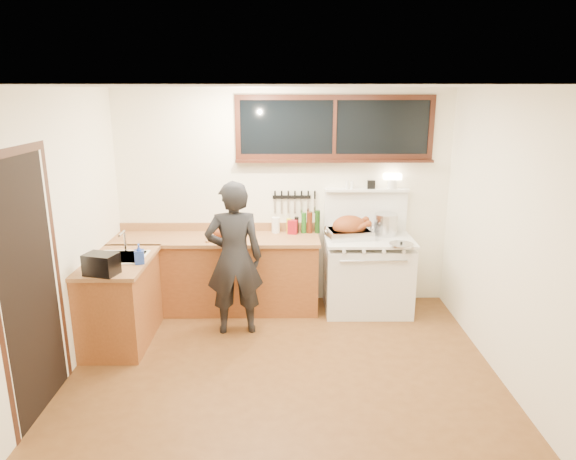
{
  "coord_description": "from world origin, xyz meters",
  "views": [
    {
      "loc": [
        0.01,
        -4.34,
        2.57
      ],
      "look_at": [
        0.05,
        0.85,
        1.15
      ],
      "focal_mm": 32.0,
      "sensor_mm": 36.0,
      "label": 1
    }
  ],
  "objects_px": {
    "man": "(234,258)",
    "roast_turkey": "(350,229)",
    "vintage_stove": "(367,272)",
    "cutting_board": "(223,234)"
  },
  "relations": [
    {
      "from": "man",
      "to": "vintage_stove",
      "type": "bearing_deg",
      "value": 20.38
    },
    {
      "from": "man",
      "to": "roast_turkey",
      "type": "height_order",
      "value": "man"
    },
    {
      "from": "man",
      "to": "roast_turkey",
      "type": "relative_size",
      "value": 3.0
    },
    {
      "from": "vintage_stove",
      "to": "cutting_board",
      "type": "height_order",
      "value": "vintage_stove"
    },
    {
      "from": "vintage_stove",
      "to": "cutting_board",
      "type": "distance_m",
      "value": 1.78
    },
    {
      "from": "man",
      "to": "roast_turkey",
      "type": "distance_m",
      "value": 1.43
    },
    {
      "from": "man",
      "to": "cutting_board",
      "type": "xyz_separation_m",
      "value": [
        -0.18,
        0.54,
        0.11
      ]
    },
    {
      "from": "vintage_stove",
      "to": "man",
      "type": "xyz_separation_m",
      "value": [
        -1.52,
        -0.57,
        0.37
      ]
    },
    {
      "from": "man",
      "to": "cutting_board",
      "type": "distance_m",
      "value": 0.58
    },
    {
      "from": "vintage_stove",
      "to": "cutting_board",
      "type": "bearing_deg",
      "value": -179.12
    }
  ]
}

